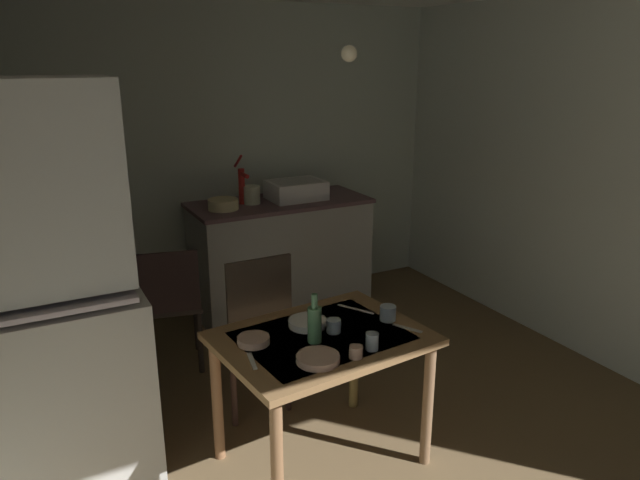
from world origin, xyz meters
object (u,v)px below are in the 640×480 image
mixing_bowl_counter (223,204)px  dining_table (322,354)px  serving_bowl_wide (318,359)px  chair_far_side (254,332)px  sink_basin (296,190)px  hand_pump (242,183)px  chair_by_counter (170,303)px  teacup_mint (388,313)px  hutch_cabinet (24,321)px  glass_bottle (315,323)px

mixing_bowl_counter → dining_table: mixing_bowl_counter is taller
serving_bowl_wide → chair_far_side: bearing=89.4°
sink_basin → serving_bowl_wide: (-0.92, -2.14, -0.26)m
hand_pump → dining_table: hand_pump is taller
chair_by_counter → teacup_mint: chair_by_counter is taller
chair_by_counter → serving_bowl_wide: chair_by_counter is taller
sink_basin → mixing_bowl_counter: bearing=-175.5°
dining_table → chair_by_counter: size_ratio=1.23×
hutch_cabinet → chair_by_counter: 1.33m
hand_pump → chair_by_counter: hand_pump is taller
chair_by_counter → teacup_mint: 1.58m
hand_pump → chair_by_counter: bearing=-140.1°
hutch_cabinet → hand_pump: hutch_cabinet is taller
sink_basin → chair_by_counter: size_ratio=0.50×
sink_basin → glass_bottle: (-0.84, -1.96, -0.18)m
sink_basin → chair_by_counter: 1.45m
hand_pump → chair_far_side: hand_pump is taller
sink_basin → chair_far_side: (-0.91, -1.32, -0.49)m
hand_pump → mixing_bowl_counter: 0.25m
chair_far_side → glass_bottle: bearing=-83.9°
chair_by_counter → dining_table: bearing=-71.8°
hutch_cabinet → chair_by_counter: (0.85, 0.93, -0.44)m
mixing_bowl_counter → glass_bottle: 1.93m
hutch_cabinet → chair_by_counter: size_ratio=2.25×
hutch_cabinet → chair_by_counter: bearing=47.3°
dining_table → glass_bottle: glass_bottle is taller
mixing_bowl_counter → dining_table: 1.91m
serving_bowl_wide → sink_basin: bearing=66.8°
hutch_cabinet → chair_far_side: 1.24m
mixing_bowl_counter → chair_far_side: mixing_bowl_counter is taller
teacup_mint → dining_table: bearing=179.9°
mixing_bowl_counter → glass_bottle: (-0.21, -1.91, -0.14)m
hutch_cabinet → teacup_mint: hutch_cabinet is taller
dining_table → chair_by_counter: chair_by_counter is taller
dining_table → chair_far_side: (-0.13, 0.60, -0.11)m
hutch_cabinet → teacup_mint: 1.73m
chair_far_side → dining_table: bearing=-77.7°
teacup_mint → glass_bottle: 0.46m
sink_basin → chair_by_counter: (-1.21, -0.60, -0.53)m
hand_pump → mixing_bowl_counter: (-0.19, -0.10, -0.13)m
sink_basin → teacup_mint: 1.97m
chair_far_side → sink_basin: bearing=55.4°
sink_basin → chair_far_side: sink_basin is taller
chair_far_side → teacup_mint: size_ratio=11.83×
hand_pump → dining_table: bearing=-99.7°
hand_pump → chair_far_side: size_ratio=0.39×
chair_far_side → chair_by_counter: 0.79m
mixing_bowl_counter → serving_bowl_wide: (-0.28, -2.09, -0.23)m
chair_far_side → teacup_mint: 0.83m
hutch_cabinet → hand_pump: size_ratio=5.04×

